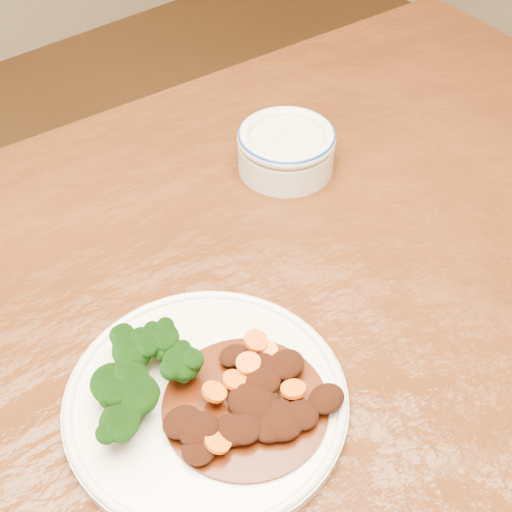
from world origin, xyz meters
TOP-DOWN VIEW (x-y plane):
  - dining_table at (0.00, 0.00)m, footprint 1.57×1.02m
  - dinner_plate at (-0.03, -0.04)m, footprint 0.27×0.27m
  - broccoli_florets at (-0.08, -0.00)m, footprint 0.11×0.09m
  - mince_stew at (-0.01, -0.08)m, footprint 0.15×0.15m
  - dip_bowl at (0.26, 0.18)m, footprint 0.12×0.12m

SIDE VIEW (x-z plane):
  - dining_table at x=0.00m, z-range 0.30..1.05m
  - dinner_plate at x=-0.03m, z-range 0.75..0.77m
  - mince_stew at x=-0.01m, z-range 0.76..0.79m
  - dip_bowl at x=0.26m, z-range 0.75..0.81m
  - broccoli_florets at x=-0.08m, z-range 0.77..0.81m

